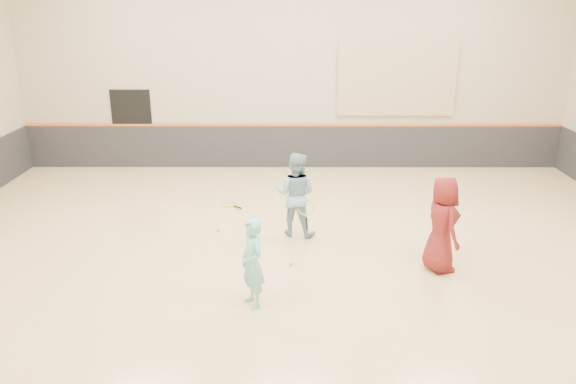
{
  "coord_description": "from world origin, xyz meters",
  "views": [
    {
      "loc": [
        -0.11,
        -9.42,
        4.51
      ],
      "look_at": [
        -0.14,
        0.4,
        1.15
      ],
      "focal_mm": 35.0,
      "sensor_mm": 36.0,
      "label": 1
    }
  ],
  "objects_px": {
    "girl": "(252,263)",
    "instructor": "(296,194)",
    "young_man": "(442,224)",
    "spare_racket": "(230,203)"
  },
  "relations": [
    {
      "from": "girl",
      "to": "instructor",
      "type": "distance_m",
      "value": 2.91
    },
    {
      "from": "girl",
      "to": "young_man",
      "type": "distance_m",
      "value": 3.44
    },
    {
      "from": "girl",
      "to": "young_man",
      "type": "xyz_separation_m",
      "value": [
        3.2,
        1.25,
        0.14
      ]
    },
    {
      "from": "instructor",
      "to": "young_man",
      "type": "height_order",
      "value": "same"
    },
    {
      "from": "girl",
      "to": "spare_racket",
      "type": "height_order",
      "value": "girl"
    },
    {
      "from": "instructor",
      "to": "young_man",
      "type": "xyz_separation_m",
      "value": [
        2.51,
        -1.58,
        -0.0
      ]
    },
    {
      "from": "spare_racket",
      "to": "instructor",
      "type": "bearing_deg",
      "value": -47.96
    },
    {
      "from": "girl",
      "to": "spare_racket",
      "type": "distance_m",
      "value": 4.63
    },
    {
      "from": "spare_racket",
      "to": "girl",
      "type": "bearing_deg",
      "value": -79.58
    },
    {
      "from": "young_man",
      "to": "girl",
      "type": "bearing_deg",
      "value": 97.27
    }
  ]
}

